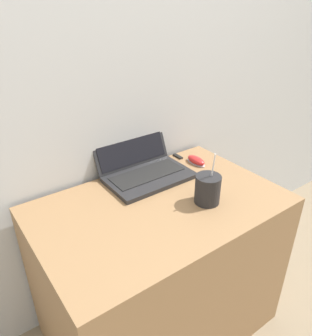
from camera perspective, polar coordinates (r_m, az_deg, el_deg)
name	(u,v)px	position (r m, az deg, el deg)	size (l,w,h in m)	color
wall_back	(108,55)	(1.41, -8.35, 18.88)	(7.00, 0.04, 2.50)	silver
desk	(160,270)	(1.56, 0.71, -17.27)	(1.00, 0.64, 0.73)	#936D47
laptop	(142,165)	(1.50, -2.40, 0.52)	(0.38, 0.33, 0.22)	#232326
drink_cup	(208,189)	(1.31, 8.99, -3.60)	(0.10, 0.10, 0.22)	#232326
computer_mouse	(196,161)	(1.63, 7.00, 1.30)	(0.05, 0.11, 0.03)	#B2B2B7
usb_stick	(178,156)	(1.68, 3.82, 2.03)	(0.02, 0.06, 0.01)	black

